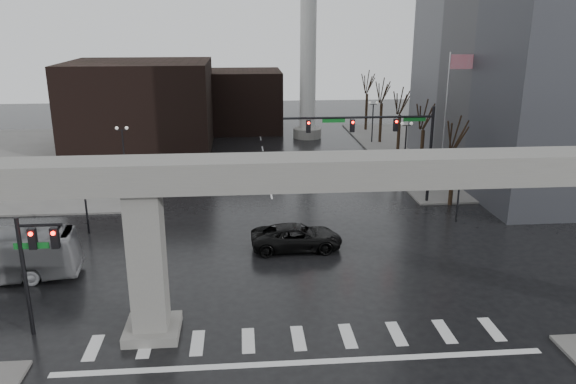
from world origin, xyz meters
name	(u,v)px	position (x,y,z in m)	size (l,w,h in m)	color
ground	(296,327)	(0.00, 0.00, 0.00)	(160.00, 160.00, 0.00)	black
sidewalk_ne	(491,152)	(26.00, 36.00, 0.07)	(28.00, 36.00, 0.15)	slate
sidewalk_nw	(21,161)	(-26.00, 36.00, 0.07)	(28.00, 36.00, 0.15)	slate
elevated_guideway	(324,195)	(1.26, 0.00, 6.88)	(48.00, 2.60, 8.70)	gray
building_far_left	(141,105)	(-14.00, 42.00, 5.00)	(16.00, 14.00, 10.00)	black
building_far_mid	(244,101)	(-2.00, 52.00, 4.00)	(10.00, 10.00, 8.00)	black
smokestack	(308,30)	(6.00, 46.00, 13.35)	(3.60, 3.60, 30.00)	silver
signal_mast_arm	(385,134)	(8.99, 18.80, 5.83)	(12.12, 0.43, 8.00)	black
signal_left_pole	(34,256)	(-12.25, 0.50, 4.07)	(2.30, 0.30, 6.00)	black
flagpole_assembly	(449,106)	(15.29, 22.00, 7.53)	(2.06, 0.12, 12.00)	silver
lamp_right_0	(460,177)	(13.50, 14.00, 3.47)	(1.22, 0.32, 5.11)	black
lamp_right_1	(406,139)	(13.50, 28.00, 3.47)	(1.22, 0.32, 5.11)	black
lamp_right_2	(373,115)	(13.50, 42.00, 3.47)	(1.22, 0.32, 5.11)	black
lamp_left_0	(84,186)	(-13.50, 14.00, 3.47)	(1.22, 0.32, 5.11)	black
lamp_left_1	(123,144)	(-13.50, 28.00, 3.47)	(1.22, 0.32, 5.11)	black
lamp_left_2	(146,118)	(-13.50, 42.00, 3.47)	(1.22, 0.32, 5.11)	black
tree_right_0	(453,172)	(14.53, 18.02, 2.79)	(1.09, 1.58, 7.50)	black
tree_right_1	(422,149)	(14.53, 26.02, 2.85)	(1.09, 1.61, 7.67)	black
tree_right_2	(399,132)	(14.53, 34.02, 2.91)	(1.10, 1.63, 7.85)	black
tree_right_3	(381,119)	(14.53, 42.02, 2.98)	(1.11, 1.66, 8.02)	black
tree_right_4	(367,108)	(14.53, 50.02, 3.04)	(1.12, 1.69, 8.19)	black
pickup_truck	(297,237)	(1.01, 9.84, 0.84)	(2.77, 6.01, 1.67)	black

